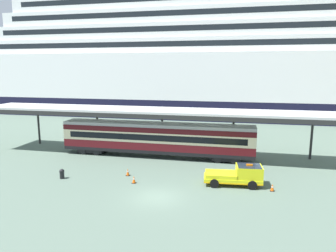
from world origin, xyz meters
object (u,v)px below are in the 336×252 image
traffic_cone_mid (134,180)px  quay_bollard (62,173)px  service_truck (238,175)px  traffic_cone_near (128,172)px  cruise_ship (252,46)px  train_carriage (157,138)px  traffic_cone_far (272,187)px

traffic_cone_mid → quay_bollard: 7.25m
service_truck → traffic_cone_near: size_ratio=7.25×
traffic_cone_mid → cruise_ship: bearing=75.9°
cruise_ship → traffic_cone_near: 49.35m
train_carriage → quay_bollard: 11.99m
cruise_ship → traffic_cone_near: cruise_ship is taller
train_carriage → traffic_cone_far: size_ratio=35.09×
quay_bollard → traffic_cone_near: bearing=20.0°
train_carriage → service_truck: bearing=-38.0°
traffic_cone_far → cruise_ship: bearing=90.7°
service_truck → traffic_cone_mid: bearing=-170.1°
cruise_ship → traffic_cone_far: bearing=-89.3°
train_carriage → service_truck: 12.37m
traffic_cone_near → quay_bollard: size_ratio=0.77×
quay_bollard → train_carriage: bearing=53.5°
train_carriage → traffic_cone_near: 7.68m
train_carriage → service_truck: train_carriage is taller
cruise_ship → train_carriage: size_ratio=5.65×
traffic_cone_near → traffic_cone_far: bearing=-4.4°
cruise_ship → quay_bollard: 53.14m
cruise_ship → service_truck: 47.64m
traffic_cone_far → quay_bollard: 19.70m
traffic_cone_far → traffic_cone_near: bearing=175.6°
cruise_ship → traffic_cone_mid: size_ratio=183.54×
service_truck → quay_bollard: bearing=-173.3°
cruise_ship → traffic_cone_far: cruise_ship is taller
train_carriage → traffic_cone_mid: (0.19, -9.22, -1.96)m
traffic_cone_far → quay_bollard: (-19.67, -1.11, 0.19)m
train_carriage → quay_bollard: train_carriage is taller
service_truck → cruise_ship: bearing=87.1°
traffic_cone_far → quay_bollard: bearing=-176.8°
train_carriage → traffic_cone_far: train_carriage is taller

